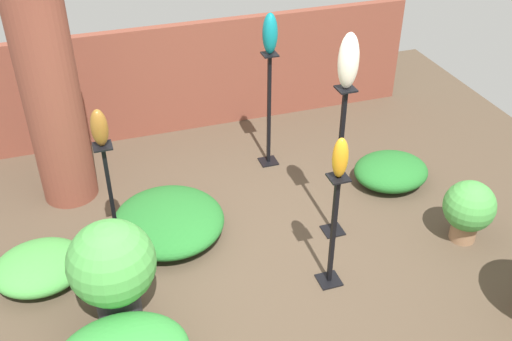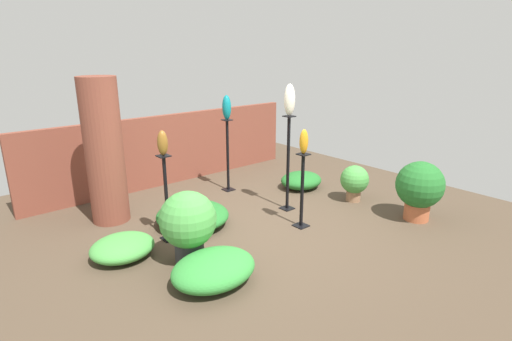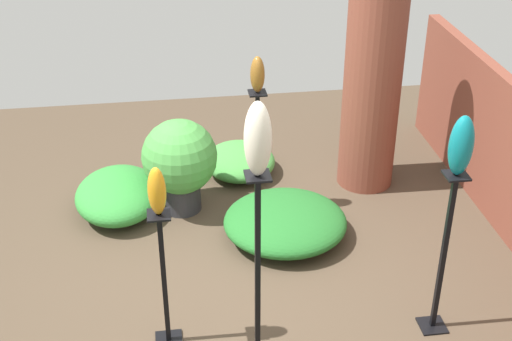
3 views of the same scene
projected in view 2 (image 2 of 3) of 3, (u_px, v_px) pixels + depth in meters
name	position (u px, v px, depth m)	size (l,w,h in m)	color
ground_plane	(259.00, 225.00, 6.11)	(8.00, 8.00, 0.00)	#4C3D2D
brick_wall_back	(170.00, 149.00, 7.85)	(5.60, 0.12, 1.37)	brown
brick_pillar	(104.00, 152.00, 5.97)	(0.56, 0.56, 2.21)	brown
pedestal_teal	(228.00, 158.00, 7.43)	(0.20, 0.20, 1.35)	black
pedestal_amber	(302.00, 194.00, 5.92)	(0.20, 0.20, 1.14)	black
pedestal_ivory	(288.00, 167.00, 6.51)	(0.20, 0.20, 1.57)	black
pedestal_bronze	(167.00, 202.00, 5.50)	(0.20, 0.20, 1.23)	black
art_vase_teal	(227.00, 107.00, 7.15)	(0.16, 0.17, 0.44)	#0F727A
art_vase_amber	(304.00, 142.00, 5.68)	(0.13, 0.12, 0.36)	orange
art_vase_ivory	(290.00, 100.00, 6.19)	(0.18, 0.17, 0.49)	beige
art_vase_bronze	(163.00, 143.00, 5.26)	(0.14, 0.13, 0.34)	brown
potted_plant_walkway_edge	(420.00, 187.00, 6.16)	(0.73, 0.73, 0.94)	#B25B38
potted_plant_back_center	(188.00, 222.00, 4.92)	(0.71, 0.71, 0.93)	#2D2D33
potted_plant_front_left	(354.00, 181.00, 6.98)	(0.49, 0.49, 0.64)	#936B4C
foliage_bed_east	(193.00, 215.00, 6.07)	(1.09, 1.12, 0.31)	#236B28
foliage_bed_west	(301.00, 180.00, 7.68)	(0.83, 0.72, 0.31)	#236B28
foliage_bed_center	(214.00, 269.00, 4.56)	(1.02, 0.82, 0.35)	#338C38
foliage_bed_rear	(122.00, 247.00, 5.13)	(0.82, 0.74, 0.28)	#479942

